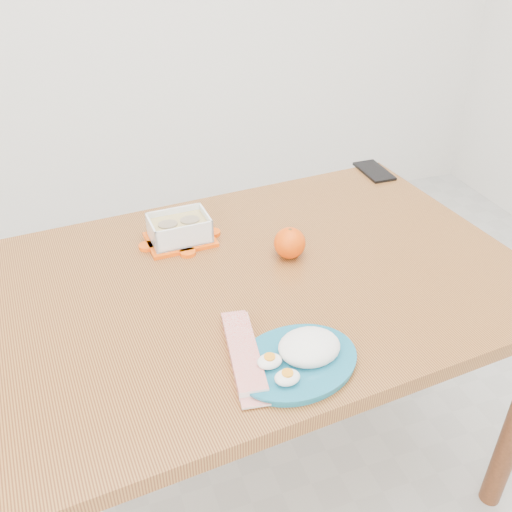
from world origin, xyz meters
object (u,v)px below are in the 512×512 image
object	(u,v)px
dining_table	(256,304)
rice_plate	(301,355)
smartphone	(374,171)
orange_fruit	(290,243)
food_container	(179,229)

from	to	relation	value
dining_table	rice_plate	bearing A→B (deg)	-97.88
rice_plate	smartphone	world-z (taller)	rice_plate
dining_table	orange_fruit	distance (m)	0.18
orange_fruit	food_container	bearing A→B (deg)	146.27
orange_fruit	dining_table	bearing A→B (deg)	-153.09
dining_table	smartphone	world-z (taller)	smartphone
orange_fruit	rice_plate	bearing A→B (deg)	-108.98
orange_fruit	rice_plate	distance (m)	0.39
smartphone	dining_table	bearing A→B (deg)	-142.62
rice_plate	smartphone	xyz separation A→B (m)	(0.58, 0.74, -0.02)
food_container	rice_plate	distance (m)	0.55
dining_table	orange_fruit	size ratio (longest dim) A/B	17.21
food_container	orange_fruit	distance (m)	0.30
dining_table	food_container	size ratio (longest dim) A/B	7.67
dining_table	food_container	bearing A→B (deg)	116.94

